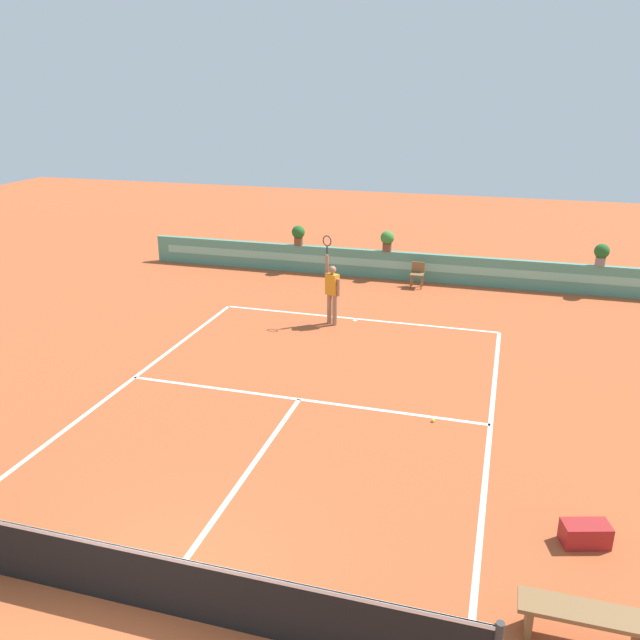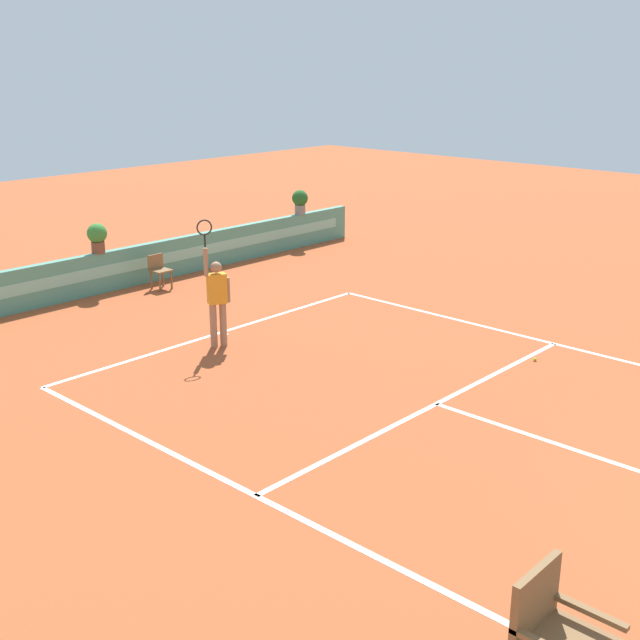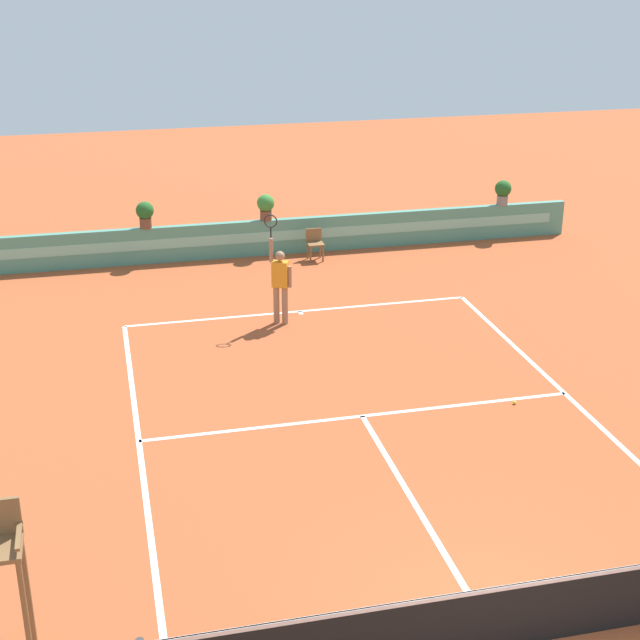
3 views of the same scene
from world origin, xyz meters
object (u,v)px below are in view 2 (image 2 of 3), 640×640
at_px(tennis_player, 217,296).
at_px(potted_plant_centre, 97,236).
at_px(ball_kid_chair, 159,270).
at_px(tennis_ball_near_baseline, 535,359).
at_px(potted_plant_far_right, 300,200).

distance_m(tennis_player, potted_plant_centre, 5.17).
distance_m(ball_kid_chair, tennis_player, 4.78).
relative_size(tennis_ball_near_baseline, potted_plant_centre, 0.09).
xyz_separation_m(tennis_player, tennis_ball_near_baseline, (3.55, -5.07, -1.02)).
relative_size(ball_kid_chair, tennis_ball_near_baseline, 12.50).
xyz_separation_m(ball_kid_chair, potted_plant_centre, (-1.22, 0.73, 0.93)).
bearing_deg(tennis_player, potted_plant_centre, 83.18).
height_order(tennis_player, potted_plant_centre, tennis_player).
distance_m(tennis_ball_near_baseline, potted_plant_far_right, 11.06).
bearing_deg(tennis_player, potted_plant_far_right, 33.84).
bearing_deg(ball_kid_chair, tennis_ball_near_baseline, -79.69).
bearing_deg(potted_plant_centre, tennis_player, -96.82).
relative_size(tennis_player, potted_plant_far_right, 3.57).
bearing_deg(tennis_ball_near_baseline, tennis_player, 124.98).
relative_size(tennis_player, tennis_ball_near_baseline, 38.01).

